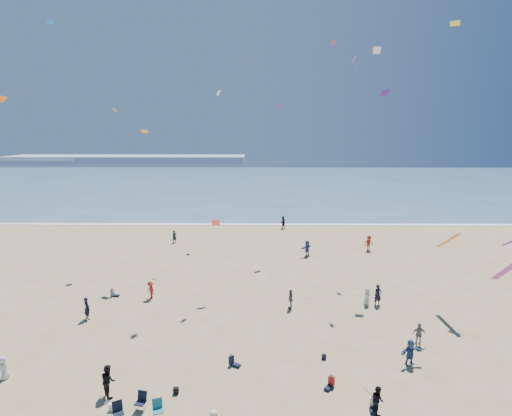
{
  "coord_description": "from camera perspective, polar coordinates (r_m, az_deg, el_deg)",
  "views": [
    {
      "loc": [
        2.24,
        -16.98,
        14.77
      ],
      "look_at": [
        2.0,
        8.0,
        9.91
      ],
      "focal_mm": 28.0,
      "sensor_mm": 36.0,
      "label": 1
    }
  ],
  "objects": [
    {
      "name": "kites_aloft",
      "position": [
        31.07,
        13.3,
        10.04
      ],
      "size": [
        38.07,
        42.53,
        30.3
      ],
      "color": "#DF5669",
      "rests_on": "ground"
    },
    {
      "name": "black_backpack",
      "position": [
        25.43,
        -11.36,
        -24.21
      ],
      "size": [
        0.3,
        0.22,
        0.38
      ],
      "primitive_type": "cube",
      "color": "black",
      "rests_on": "ground"
    },
    {
      "name": "seated_group",
      "position": [
        25.64,
        0.69,
        -23.03
      ],
      "size": [
        20.29,
        25.63,
        0.84
      ],
      "color": "white",
      "rests_on": "ground"
    },
    {
      "name": "chair_cluster",
      "position": [
        24.14,
        -16.39,
        -25.73
      ],
      "size": [
        2.79,
        1.57,
        1.0
      ],
      "color": "black",
      "rests_on": "ground"
    },
    {
      "name": "navy_bag",
      "position": [
        28.32,
        9.68,
        -20.2
      ],
      "size": [
        0.28,
        0.18,
        0.34
      ],
      "primitive_type": "cube",
      "color": "black",
      "rests_on": "ground"
    },
    {
      "name": "white_tote",
      "position": [
        25.12,
        -19.83,
        -25.17
      ],
      "size": [
        0.35,
        0.2,
        0.4
      ],
      "primitive_type": "cube",
      "color": "white",
      "rests_on": "ground"
    },
    {
      "name": "surf_line",
      "position": [
        63.75,
        -1.48,
        -2.36
      ],
      "size": [
        220.0,
        1.2,
        0.08
      ],
      "primitive_type": "cube",
      "color": "white",
      "rests_on": "ground"
    },
    {
      "name": "headland_near",
      "position": [
        209.19,
        -28.87,
        5.87
      ],
      "size": [
        40.0,
        14.0,
        2.0
      ],
      "primitive_type": "cube",
      "color": "#7A8EA8",
      "rests_on": "ground"
    },
    {
      "name": "standing_flyers",
      "position": [
        38.22,
        4.35,
        -10.33
      ],
      "size": [
        29.98,
        43.56,
        1.94
      ],
      "color": "white",
      "rests_on": "ground"
    },
    {
      "name": "headland_far",
      "position": [
        197.51,
        -17.94,
        6.65
      ],
      "size": [
        110.0,
        20.0,
        3.2
      ],
      "primitive_type": "cube",
      "color": "#7A8EA8",
      "rests_on": "ground"
    },
    {
      "name": "ocean",
      "position": [
        112.97,
        -0.59,
        3.5
      ],
      "size": [
        220.0,
        100.0,
        0.06
      ],
      "primitive_type": "cube",
      "color": "#476B84",
      "rests_on": "ground"
    }
  ]
}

